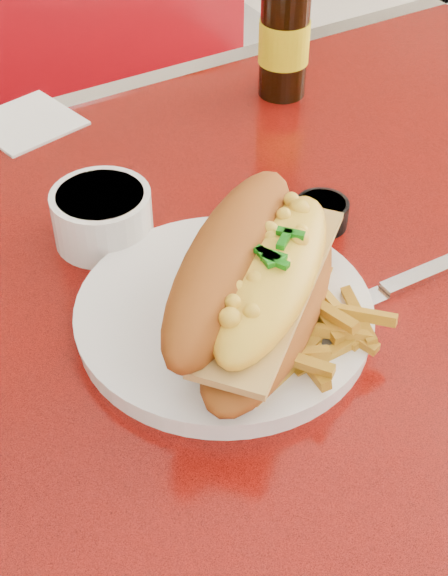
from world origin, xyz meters
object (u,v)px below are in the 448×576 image
diner_table (240,416)px  beer_bottle (285,23)px  fork (208,297)px  dinner_plate (224,315)px  gravy_ramekin (102,215)px  knife (374,296)px  booth_bench_far (17,237)px  sauce_cup_right (322,212)px  mac_hoagie (257,281)px

diner_table → beer_bottle: bearing=51.0°
diner_table → fork: 0.18m
diner_table → dinner_plate: 0.17m
dinner_plate → gravy_ramekin: size_ratio=3.03×
diner_table → fork: bearing=179.7°
gravy_ramekin → knife: (0.17, -0.20, -0.02)m
booth_bench_far → sauce_cup_right: (0.12, -0.76, 0.50)m
diner_table → fork: (-0.03, 0.00, 0.18)m
gravy_ramekin → knife: bearing=-49.7°
gravy_ramekin → knife: gravy_ramekin is taller
mac_hoagie → dinner_plate: bearing=77.2°
diner_table → booth_bench_far: booth_bench_far is taller
mac_hoagie → gravy_ramekin: mac_hoagie is taller
dinner_plate → sauce_cup_right: size_ratio=5.51×
beer_bottle → fork: bearing=-132.8°
mac_hoagie → booth_bench_far: bearing=49.8°
mac_hoagie → knife: size_ratio=1.10×
dinner_plate → sauce_cup_right: (0.15, 0.07, 0.00)m
gravy_ramekin → beer_bottle: size_ratio=0.43×
diner_table → mac_hoagie: mac_hoagie is taller
mac_hoagie → sauce_cup_right: mac_hoagie is taller
fork → beer_bottle: size_ratio=0.66×
diner_table → knife: knife is taller
sauce_cup_right → beer_bottle: (0.11, 0.24, 0.07)m
dinner_plate → gravy_ramekin: gravy_ramekin is taller
dinner_plate → beer_bottle: (0.26, 0.31, 0.08)m
booth_bench_far → sauce_cup_right: booth_bench_far is taller
booth_bench_far → mac_hoagie: (-0.02, -0.86, 0.55)m
fork → beer_bottle: 0.40m
diner_table → beer_bottle: (0.23, 0.29, 0.25)m
gravy_ramekin → beer_bottle: bearing=26.6°
diner_table → dinner_plate: bearing=-148.3°
dinner_plate → sauce_cup_right: 0.17m
gravy_ramekin → sauce_cup_right: gravy_ramekin is taller
knife → beer_bottle: bearing=69.5°
gravy_ramekin → knife: size_ratio=0.42×
diner_table → fork: size_ratio=8.07×
mac_hoagie → knife: (0.11, -0.01, -0.06)m
fork → sauce_cup_right: 0.16m
fork → knife: bearing=-109.4°
gravy_ramekin → sauce_cup_right: 0.21m
diner_table → dinner_plate: size_ratio=4.08×
mac_hoagie → gravy_ramekin: size_ratio=2.60×
gravy_ramekin → booth_bench_far: bearing=84.2°
sauce_cup_right → knife: (-0.02, -0.11, -0.01)m
booth_bench_far → fork: (-0.03, -0.81, 0.50)m
knife → dinner_plate: bearing=163.3°
dinner_plate → beer_bottle: 0.41m
sauce_cup_right → dinner_plate: bearing=-155.0°
diner_table → booth_bench_far: bearing=90.0°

